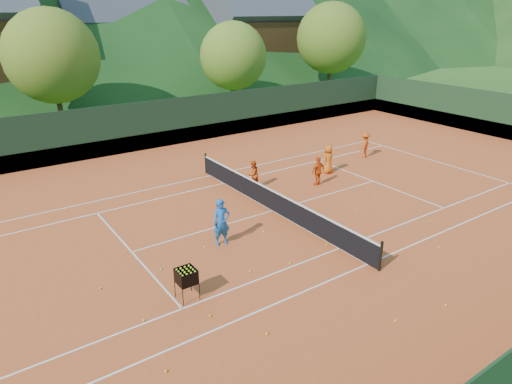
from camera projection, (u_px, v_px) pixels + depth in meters
ground at (273, 211)px, 19.94m from camera, size 400.00×400.00×0.00m
clay_court at (273, 211)px, 19.93m from camera, size 40.00×24.00×0.02m
coach at (221, 222)px, 16.75m from camera, size 0.71×0.52×1.81m
student_a at (253, 174)px, 22.23m from camera, size 0.80×0.70×1.39m
student_b at (318, 171)px, 22.57m from camera, size 0.90×0.46×1.47m
student_c at (328, 159)px, 24.21m from camera, size 0.82×0.60×1.53m
student_d at (365, 145)px, 26.78m from camera, size 1.13×0.92×1.52m
tennis_ball_0 at (306, 211)px, 19.76m from camera, size 0.07×0.07×0.07m
tennis_ball_1 at (210, 316)px, 13.04m from camera, size 0.07×0.07×0.07m
tennis_ball_2 at (357, 211)px, 19.82m from camera, size 0.07×0.07×0.07m
tennis_ball_3 at (264, 232)px, 17.97m from camera, size 0.07×0.07×0.07m
tennis_ball_4 at (290, 263)px, 15.76m from camera, size 0.07×0.07×0.07m
tennis_ball_5 at (161, 269)px, 15.38m from camera, size 0.07×0.07×0.07m
tennis_ball_8 at (166, 371)px, 11.06m from camera, size 0.07×0.07×0.07m
tennis_ball_9 at (250, 271)px, 15.26m from camera, size 0.07×0.07×0.07m
tennis_ball_10 at (396, 321)px, 12.85m from camera, size 0.07×0.07×0.07m
tennis_ball_11 at (376, 197)px, 21.27m from camera, size 0.07×0.07×0.07m
tennis_ball_12 at (327, 244)px, 17.00m from camera, size 0.07×0.07×0.07m
tennis_ball_13 at (446, 305)px, 13.52m from camera, size 0.07×0.07×0.07m
tennis_ball_14 at (100, 288)px, 14.35m from camera, size 0.07×0.07×0.07m
tennis_ball_15 at (144, 320)px, 12.87m from camera, size 0.07×0.07×0.07m
tennis_ball_16 at (314, 230)px, 18.11m from camera, size 0.07×0.07×0.07m
tennis_ball_17 at (267, 334)px, 12.33m from camera, size 0.07×0.07×0.07m
tennis_ball_18 at (205, 247)px, 16.82m from camera, size 0.07×0.07×0.07m
tennis_ball_19 at (439, 247)px, 16.80m from camera, size 0.07×0.07×0.07m
tennis_ball_20 at (430, 221)px, 18.89m from camera, size 0.07×0.07×0.07m
court_lines at (273, 210)px, 19.93m from camera, size 23.83×11.03×0.00m
tennis_net at (273, 200)px, 19.74m from camera, size 0.10×12.07×1.10m
perimeter_fence at (273, 184)px, 19.46m from camera, size 40.40×24.24×3.00m
ball_hopper at (186, 277)px, 13.64m from camera, size 0.57×0.57×1.00m
chalet_mid at (123, 42)px, 47.14m from camera, size 12.65×8.82×11.45m
chalet_right at (256, 37)px, 51.40m from camera, size 11.50×8.82×11.91m
tree_b at (52, 56)px, 31.11m from camera, size 6.40×6.40×8.40m
tree_c at (233, 56)px, 38.00m from camera, size 5.60×5.60×7.35m
tree_d at (331, 38)px, 44.74m from camera, size 6.80×6.80×8.93m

